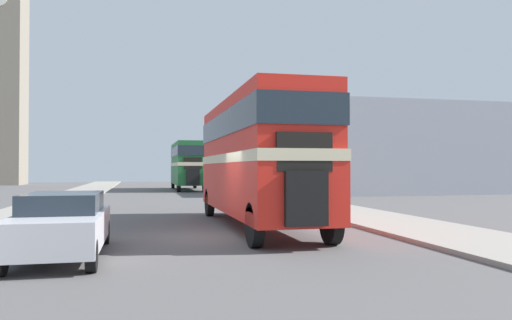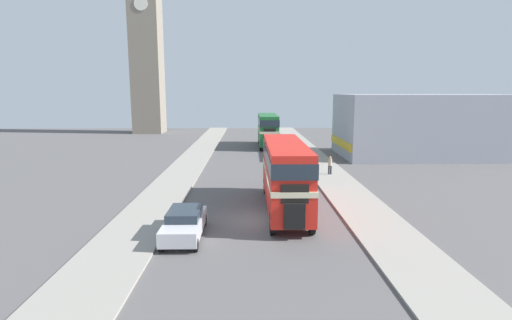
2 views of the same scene
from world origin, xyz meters
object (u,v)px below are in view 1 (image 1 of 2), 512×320
(car_parked_near, at_px, (62,224))
(pedestrian_walking, at_px, (300,185))
(church_tower, at_px, (2,36))
(double_decker_bus, at_px, (256,152))
(bus_distant, at_px, (187,162))

(car_parked_near, distance_m, pedestrian_walking, 18.55)
(pedestrian_walking, height_order, church_tower, church_tower)
(double_decker_bus, xyz_separation_m, car_parked_near, (-5.63, -4.67, -1.82))
(car_parked_near, distance_m, church_tower, 58.49)
(bus_distant, xyz_separation_m, car_parked_near, (-5.95, -34.50, -1.84))
(double_decker_bus, distance_m, car_parked_near, 7.54)
(pedestrian_walking, bearing_deg, double_decker_bus, -115.45)
(double_decker_bus, height_order, car_parked_near, double_decker_bus)
(bus_distant, xyz_separation_m, pedestrian_walking, (4.68, -19.30, -1.56))
(pedestrian_walking, bearing_deg, bus_distant, 103.62)
(bus_distant, bearing_deg, car_parked_near, -99.79)
(bus_distant, height_order, car_parked_near, bus_distant)
(double_decker_bus, bearing_deg, church_tower, 112.59)
(car_parked_near, relative_size, pedestrian_walking, 2.83)
(double_decker_bus, height_order, pedestrian_walking, double_decker_bus)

